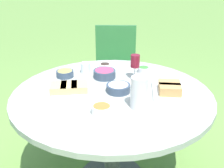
{
  "coord_description": "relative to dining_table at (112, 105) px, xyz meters",
  "views": [
    {
      "loc": [
        -0.99,
        1.35,
        1.52
      ],
      "look_at": [
        0.0,
        0.0,
        0.78
      ],
      "focal_mm": 45.0,
      "sensor_mm": 36.0,
      "label": 1
    }
  ],
  "objects": [
    {
      "name": "dining_table",
      "position": [
        0.0,
        0.0,
        0.0
      ],
      "size": [
        1.32,
        1.32,
        0.72
      ],
      "color": "#4C4C51",
      "rests_on": "ground_plane"
    },
    {
      "name": "chair_near_right",
      "position": [
        0.69,
        -0.99,
        -0.1
      ],
      "size": [
        0.6,
        0.6,
        0.89
      ],
      "color": "#2D6B38",
      "rests_on": "ground_plane"
    },
    {
      "name": "water_pitcher",
      "position": [
        -0.25,
        0.07,
        0.2
      ],
      "size": [
        0.11,
        0.1,
        0.19
      ],
      "color": "silver",
      "rests_on": "dining_table"
    },
    {
      "name": "wine_glass",
      "position": [
        0.01,
        -0.29,
        0.23
      ],
      "size": [
        0.07,
        0.07,
        0.18
      ],
      "color": "silver",
      "rests_on": "dining_table"
    },
    {
      "name": "platter_bread_main",
      "position": [
        0.21,
        0.18,
        0.13
      ],
      "size": [
        0.36,
        0.36,
        0.07
      ],
      "color": "white",
      "rests_on": "dining_table"
    },
    {
      "name": "platter_charcuterie",
      "position": [
        -0.31,
        -0.2,
        0.13
      ],
      "size": [
        0.33,
        0.35,
        0.08
      ],
      "color": "white",
      "rests_on": "dining_table"
    },
    {
      "name": "bowl_fries",
      "position": [
        0.44,
        -0.01,
        0.12
      ],
      "size": [
        0.13,
        0.13,
        0.05
      ],
      "color": "#334256",
      "rests_on": "dining_table"
    },
    {
      "name": "bowl_salad",
      "position": [
        0.02,
        -0.44,
        0.12
      ],
      "size": [
        0.09,
        0.09,
        0.04
      ],
      "color": "silver",
      "rests_on": "dining_table"
    },
    {
      "name": "bowl_olives",
      "position": [
        0.3,
        -0.31,
        0.12
      ],
      "size": [
        0.09,
        0.09,
        0.05
      ],
      "color": "white",
      "rests_on": "dining_table"
    },
    {
      "name": "bowl_dip_red",
      "position": [
        0.2,
        -0.17,
        0.13
      ],
      "size": [
        0.16,
        0.16,
        0.06
      ],
      "color": "#334256",
      "rests_on": "dining_table"
    },
    {
      "name": "bowl_dip_cream",
      "position": [
        -0.03,
        -0.03,
        0.13
      ],
      "size": [
        0.16,
        0.16,
        0.05
      ],
      "color": "#334256",
      "rests_on": "dining_table"
    },
    {
      "name": "bowl_roasted_veg",
      "position": [
        -0.12,
        0.26,
        0.13
      ],
      "size": [
        0.12,
        0.12,
        0.05
      ],
      "color": "white",
      "rests_on": "dining_table"
    },
    {
      "name": "cup_water_near",
      "position": [
        0.37,
        -0.16,
        0.14
      ],
      "size": [
        0.08,
        0.08,
        0.08
      ],
      "color": "silver",
      "rests_on": "dining_table"
    }
  ]
}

